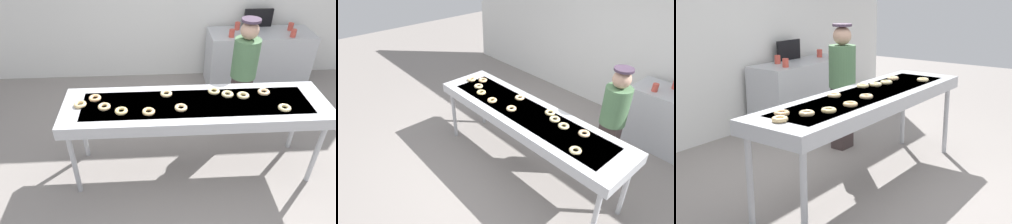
{
  "view_description": "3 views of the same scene",
  "coord_description": "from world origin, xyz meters",
  "views": [
    {
      "loc": [
        -0.46,
        -2.7,
        2.78
      ],
      "look_at": [
        -0.31,
        -0.11,
        0.92
      ],
      "focal_mm": 33.29,
      "sensor_mm": 36.0,
      "label": 1
    },
    {
      "loc": [
        2.16,
        -2.26,
        2.9
      ],
      "look_at": [
        -0.25,
        -0.13,
        0.88
      ],
      "focal_mm": 31.06,
      "sensor_mm": 36.0,
      "label": 2
    },
    {
      "loc": [
        -3.65,
        -2.35,
        1.93
      ],
      "look_at": [
        -0.37,
        0.01,
        0.84
      ],
      "focal_mm": 48.29,
      "sensor_mm": 36.0,
      "label": 3
    }
  ],
  "objects": [
    {
      "name": "paper_cup_2",
      "position": [
        1.74,
        1.77,
        0.98
      ],
      "size": [
        0.08,
        0.08,
        0.12
      ],
      "primitive_type": "cylinder",
      "color": "#CC4C3F",
      "rests_on": "prep_counter"
    },
    {
      "name": "menu_display",
      "position": [
        1.32,
        2.24,
        1.07
      ],
      "size": [
        0.47,
        0.04,
        0.29
      ],
      "primitive_type": "cube",
      "color": "black",
      "rests_on": "prep_counter"
    },
    {
      "name": "plain_donut_9",
      "position": [
        -1.07,
        0.13,
        0.96
      ],
      "size": [
        0.17,
        0.17,
        0.04
      ],
      "primitive_type": "torus",
      "rotation": [
        0.0,
        0.0,
        0.43
      ],
      "color": "#F8C184",
      "rests_on": "fryer_conveyor"
    },
    {
      "name": "plain_donut_6",
      "position": [
        -1.21,
        0.02,
        0.96
      ],
      "size": [
        0.17,
        0.17,
        0.04
      ],
      "primitive_type": "torus",
      "rotation": [
        0.0,
        0.0,
        1.23
      ],
      "color": "#F5CE8A",
      "rests_on": "fryer_conveyor"
    },
    {
      "name": "plain_donut_11",
      "position": [
        0.88,
        -0.17,
        0.96
      ],
      "size": [
        0.14,
        0.14,
        0.04
      ],
      "primitive_type": "torus",
      "rotation": [
        0.0,
        0.0,
        3.03
      ],
      "color": "beige",
      "rests_on": "fryer_conveyor"
    },
    {
      "name": "plain_donut_3",
      "position": [
        -0.5,
        -0.15,
        0.96
      ],
      "size": [
        0.17,
        0.17,
        0.04
      ],
      "primitive_type": "torus",
      "rotation": [
        0.0,
        0.0,
        2.73
      ],
      "color": "#F3C784",
      "rests_on": "fryer_conveyor"
    },
    {
      "name": "worker_baker",
      "position": [
        0.74,
        0.84,
        0.87
      ],
      "size": [
        0.33,
        0.33,
        1.54
      ],
      "rotation": [
        0.0,
        0.0,
        3.11
      ],
      "color": "#3F3232",
      "rests_on": "ground"
    },
    {
      "name": "plain_donut_10",
      "position": [
        -0.96,
        -0.04,
        0.96
      ],
      "size": [
        0.17,
        0.17,
        0.04
      ],
      "primitive_type": "torus",
      "rotation": [
        0.0,
        0.0,
        1.92
      ],
      "color": "#F7D393",
      "rests_on": "fryer_conveyor"
    },
    {
      "name": "back_wall",
      "position": [
        0.0,
        2.43,
        1.57
      ],
      "size": [
        8.0,
        0.12,
        3.13
      ],
      "primitive_type": "cube",
      "color": "white",
      "rests_on": "ground"
    },
    {
      "name": "plain_donut_4",
      "position": [
        -0.78,
        -0.13,
        0.96
      ],
      "size": [
        0.18,
        0.18,
        0.04
      ],
      "primitive_type": "torus",
      "rotation": [
        0.0,
        0.0,
        2.19
      ],
      "color": "#EDCF82",
      "rests_on": "fryer_conveyor"
    },
    {
      "name": "paper_cup_3",
      "position": [
        1.8,
        2.05,
        0.98
      ],
      "size": [
        0.08,
        0.08,
        0.12
      ],
      "primitive_type": "cylinder",
      "color": "#CC4C3F",
      "rests_on": "prep_counter"
    },
    {
      "name": "plain_donut_2",
      "position": [
        -0.31,
        0.17,
        0.96
      ],
      "size": [
        0.17,
        0.17,
        0.04
      ],
      "primitive_type": "torus",
      "rotation": [
        0.0,
        0.0,
        2.71
      ],
      "color": "#F6D496",
      "rests_on": "fryer_conveyor"
    },
    {
      "name": "plain_donut_0",
      "position": [
        0.36,
        0.12,
        0.96
      ],
      "size": [
        0.18,
        0.18,
        0.04
      ],
      "primitive_type": "torus",
      "rotation": [
        0.0,
        0.0,
        0.67
      ],
      "color": "beige",
      "rests_on": "fryer_conveyor"
    },
    {
      "name": "plain_donut_8",
      "position": [
        0.52,
        0.09,
        0.96
      ],
      "size": [
        0.18,
        0.18,
        0.04
      ],
      "primitive_type": "torus",
      "rotation": [
        0.0,
        0.0,
        0.61
      ],
      "color": "beige",
      "rests_on": "fryer_conveyor"
    },
    {
      "name": "plain_donut_7",
      "position": [
        -0.17,
        -0.1,
        0.96
      ],
      "size": [
        0.18,
        0.18,
        0.04
      ],
      "primitive_type": "torus",
      "rotation": [
        0.0,
        0.0,
        2.35
      ],
      "color": "beige",
      "rests_on": "fryer_conveyor"
    },
    {
      "name": "plain_donut_5",
      "position": [
        0.77,
        0.15,
        0.96
      ],
      "size": [
        0.18,
        0.18,
        0.04
      ],
      "primitive_type": "torus",
      "rotation": [
        0.0,
        0.0,
        2.4
      ],
      "color": "#F7CA94",
      "rests_on": "fryer_conveyor"
    },
    {
      "name": "paper_cup_1",
      "position": [
        0.79,
        1.82,
        0.98
      ],
      "size": [
        0.08,
        0.08,
        0.12
      ],
      "primitive_type": "cylinder",
      "color": "#CC4C3F",
      "rests_on": "prep_counter"
    },
    {
      "name": "fryer_conveyor",
      "position": [
        0.0,
        0.0,
        0.87
      ],
      "size": [
        2.82,
        0.75,
        0.94
      ],
      "color": "#B7BABF",
      "rests_on": "ground"
    },
    {
      "name": "prep_counter",
      "position": [
        1.32,
        1.98,
        0.46
      ],
      "size": [
        1.66,
        0.62,
        0.92
      ],
      "primitive_type": "cube",
      "color": "#B7BABF",
      "rests_on": "ground"
    },
    {
      "name": "paper_cup_0",
      "position": [
        0.95,
        2.13,
        0.98
      ],
      "size": [
        0.08,
        0.08,
        0.12
      ],
      "primitive_type": "cylinder",
      "color": "#CC4C3F",
      "rests_on": "prep_counter"
    },
    {
      "name": "ground_plane",
      "position": [
        0.0,
        0.0,
        0.0
      ],
      "size": [
        16.0,
        16.0,
        0.0
      ],
      "primitive_type": "plane",
      "color": "gray"
    },
    {
      "name": "plain_donut_1",
      "position": [
        0.22,
        0.19,
        0.96
      ],
      "size": [
        0.18,
        0.18,
        0.04
      ],
      "primitive_type": "torus",
      "rotation": [
        0.0,
        0.0,
        0.9
      ],
      "color": "beige",
      "rests_on": "fryer_conveyor"
    }
  ]
}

